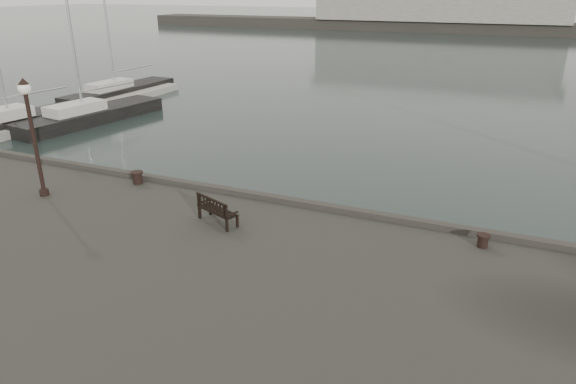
% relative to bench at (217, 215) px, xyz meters
% --- Properties ---
extents(ground, '(400.00, 400.00, 0.00)m').
position_rel_bench_xyz_m(ground, '(0.72, 2.34, -1.82)').
color(ground, black).
rests_on(ground, ground).
extents(pontoon, '(2.00, 24.00, 0.50)m').
position_rel_bench_xyz_m(pontoon, '(-19.28, 12.34, -1.57)').
color(pontoon, '#B2B1A5').
rests_on(pontoon, ground).
extents(breakwater, '(140.00, 9.50, 12.20)m').
position_rel_bench_xyz_m(breakwater, '(-3.84, 94.34, 2.48)').
color(breakwater, '#383530').
rests_on(breakwater, ground).
extents(bench, '(1.48, 0.96, 0.81)m').
position_rel_bench_xyz_m(bench, '(0.00, 0.00, 0.00)').
color(bench, black).
rests_on(bench, quay).
extents(bollard_left, '(0.55, 0.55, 0.45)m').
position_rel_bench_xyz_m(bollard_left, '(-4.29, 1.72, -0.03)').
color(bollard_left, black).
rests_on(bollard_left, quay).
extents(bollard_right, '(0.38, 0.38, 0.36)m').
position_rel_bench_xyz_m(bollard_right, '(7.31, 1.50, -0.08)').
color(bollard_right, black).
rests_on(bollard_right, quay).
extents(lamp_post, '(0.39, 0.39, 3.90)m').
position_rel_bench_xyz_m(lamp_post, '(-6.46, -0.41, 2.24)').
color(lamp_post, black).
rests_on(lamp_post, quay).
extents(yacht_a, '(4.02, 10.00, 13.29)m').
position_rel_bench_xyz_m(yacht_a, '(-19.77, 9.67, -1.58)').
color(yacht_a, black).
rests_on(yacht_a, ground).
extents(yacht_b, '(2.72, 10.60, 13.83)m').
position_rel_bench_xyz_m(yacht_b, '(-20.57, 19.88, -1.57)').
color(yacht_b, black).
rests_on(yacht_b, ground).
extents(yacht_c, '(3.97, 10.39, 13.57)m').
position_rel_bench_xyz_m(yacht_c, '(-16.96, 12.78, -1.57)').
color(yacht_c, black).
rests_on(yacht_c, ground).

